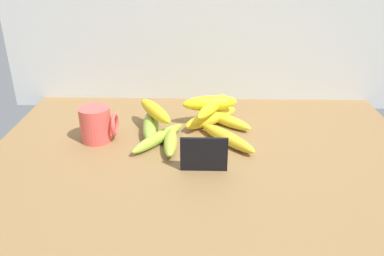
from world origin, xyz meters
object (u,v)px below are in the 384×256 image
banana_5 (211,117)px  banana_6 (212,106)px  banana_3 (226,120)px  banana_7 (155,111)px  banana_4 (151,124)px  chalkboard_sign (205,156)px  banana_2 (171,142)px  banana_8 (210,103)px  coffee_mug (97,124)px  banana_1 (158,138)px  banana_0 (227,138)px

banana_5 → banana_6: 4.01cm
banana_3 → banana_7: (-20.10, -4.36, 4.57)cm
banana_4 → chalkboard_sign: bearing=-53.8°
chalkboard_sign → banana_4: bearing=126.2°
banana_2 → banana_8: 19.07cm
chalkboard_sign → banana_4: size_ratio=0.56×
banana_7 → banana_6: bearing=14.5°
banana_2 → banana_8: banana_8 is taller
banana_4 → banana_8: banana_8 is taller
chalkboard_sign → banana_8: (1.45, 26.13, 2.69)cm
banana_3 → banana_8: size_ratio=1.08×
coffee_mug → banana_7: bearing=21.3°
banana_2 → banana_5: size_ratio=0.80×
banana_4 → banana_8: 18.00cm
banana_7 → banana_8: 16.25cm
coffee_mug → banana_8: 32.37cm
banana_4 → banana_8: size_ratio=1.24×
banana_3 → banana_1: bearing=-147.5°
chalkboard_sign → banana_0: bearing=66.5°
banana_2 → banana_7: banana_7 is taller
banana_3 → banana_6: 6.01cm
banana_3 → banana_4: 21.82cm
coffee_mug → banana_7: size_ratio=0.55×
banana_7 → banana_5: bearing=17.7°
banana_2 → banana_5: bearing=54.1°
banana_6 → banana_7: size_ratio=1.06×
banana_8 → banana_0: bearing=-70.8°
banana_1 → banana_8: 19.47cm
coffee_mug → banana_6: coffee_mug is taller
banana_6 → chalkboard_sign: bearing=-94.9°
banana_3 → banana_6: size_ratio=0.92×
banana_0 → chalkboard_sign: bearing=-113.5°
chalkboard_sign → coffee_mug: coffee_mug is taller
chalkboard_sign → banana_8: banana_8 is taller
banana_5 → banana_3: bearing=-9.1°
chalkboard_sign → banana_0: chalkboard_sign is taller
banana_3 → banana_0: bearing=-91.9°
chalkboard_sign → banana_6: bearing=85.1°
banana_0 → banana_2: bearing=-169.9°
banana_4 → banana_7: 4.26cm
banana_1 → banana_3: size_ratio=1.17×
banana_2 → banana_8: bearing=56.0°
banana_0 → banana_1: (-18.16, -0.21, -0.15)cm
banana_2 → banana_4: bearing=122.5°
banana_7 → banana_8: banana_8 is taller
banana_1 → banana_5: 18.96cm
chalkboard_sign → banana_8: bearing=86.8°
banana_4 → banana_2: bearing=-57.5°
banana_4 → banana_8: bearing=18.3°
banana_6 → banana_8: 1.53cm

